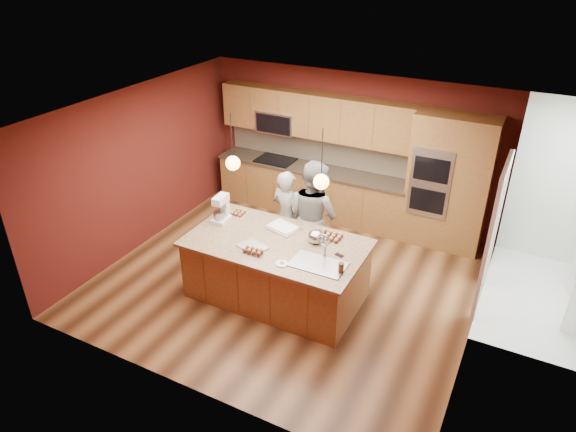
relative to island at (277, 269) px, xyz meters
The scene contains 24 objects.
floor 0.65m from the island, 96.27° to the left, with size 5.50×5.50×0.00m, color #402513.
ceiling 2.27m from the island, 96.27° to the left, with size 5.50×5.50×0.00m, color silver.
wall_back 3.07m from the island, 90.95° to the left, with size 5.50×5.50×0.00m, color #501713.
wall_front 2.23m from the island, 91.36° to the right, with size 5.50×5.50×0.00m, color #501713.
wall_left 2.97m from the island, behind, with size 5.00×5.00×0.00m, color #501713.
wall_right 2.87m from the island, ahead, with size 5.00×5.00×0.00m, color #501713.
cabinet_run 2.83m from the island, 105.15° to the left, with size 3.74×0.64×2.30m.
oven_column 3.26m from the island, 55.76° to the left, with size 1.30×0.62×2.30m.
doorway_trim 3.01m from the island, 24.91° to the left, with size 0.08×1.11×2.20m, color silver, non-canonical shape.
pendant_left 1.67m from the island, behind, with size 0.20×0.20×0.80m.
pendant_right 1.66m from the island, ahead, with size 0.20×0.20×0.80m.
island is the anchor object (origin of this frame).
person_left 1.07m from the island, 109.62° to the left, with size 0.57×0.38×1.57m, color black.
person_right 1.06m from the island, 83.04° to the left, with size 0.89×0.69×1.83m, color gray.
stand_mixer 1.22m from the island, behind, with size 0.24×0.32×0.42m.
sheet_cake 0.61m from the island, 105.58° to the left, with size 0.53×0.45×0.05m.
cooling_rack 0.59m from the island, 130.53° to the right, with size 0.39×0.28×0.02m, color #B1B4B9.
mixing_bowl 0.78m from the island, 26.31° to the left, with size 0.24×0.24×0.20m, color #AFB1B7.
plate 0.72m from the island, 55.18° to the right, with size 0.17×0.17×0.01m, color white.
tumbler 1.24m from the island, 14.64° to the right, with size 0.07×0.07×0.15m, color #382310.
phone 1.02m from the island, ahead, with size 0.12×0.07×0.01m, color black.
cupcakes_left 1.15m from the island, 153.58° to the left, with size 0.21×0.21×0.06m, color tan, non-canonical shape.
cupcakes_rack 0.67m from the island, 109.89° to the right, with size 0.30×0.15×0.07m, color tan, non-canonical shape.
cupcakes_right 0.91m from the island, 35.73° to the left, with size 0.34×0.26×0.08m, color tan, non-canonical shape.
Camera 1 is at (3.01, -5.86, 4.70)m, focal length 32.00 mm.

